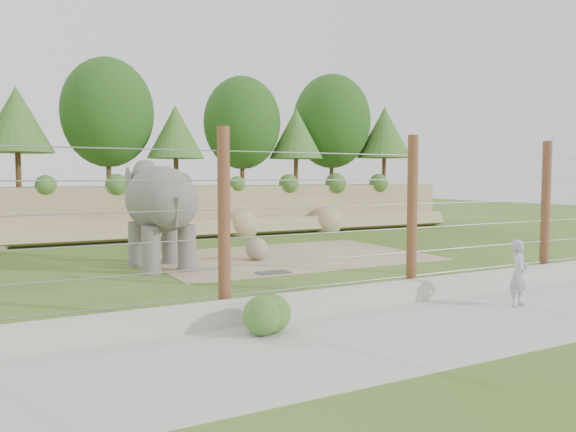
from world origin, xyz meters
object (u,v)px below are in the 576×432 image
elephant (161,215)px  zookeeper (519,273)px  barrier_fence (412,216)px  stone_ball (257,249)px

elephant → zookeeper: (5.71, -9.20, -0.96)m
elephant → barrier_fence: 8.32m
zookeeper → elephant: bearing=106.0°
elephant → stone_ball: elephant is taller
elephant → zookeeper: size_ratio=2.81×
stone_ball → zookeeper: 9.56m
elephant → barrier_fence: bearing=-58.3°
elephant → barrier_fence: size_ratio=0.21×
barrier_fence → elephant: bearing=121.6°
stone_ball → barrier_fence: bearing=-82.8°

